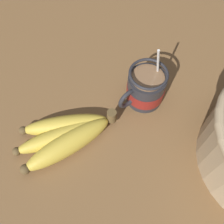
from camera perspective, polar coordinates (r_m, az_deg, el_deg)
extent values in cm
cube|color=brown|center=(57.65, 5.88, -0.15)|extent=(116.58, 116.58, 3.72)
cylinder|color=#28282D|center=(54.59, 7.71, 5.34)|extent=(8.07, 8.07, 7.52)
cylinder|color=maroon|center=(55.13, 7.63, 4.94)|extent=(8.27, 8.27, 3.10)
torus|color=#28282D|center=(51.99, 3.78, 3.10)|extent=(5.15, 0.90, 5.15)
cylinder|color=#846042|center=(51.50, 8.21, 7.80)|extent=(6.87, 6.87, 0.40)
torus|color=#28282D|center=(50.54, 8.39, 8.64)|extent=(8.07, 8.07, 0.60)
cylinder|color=silver|center=(52.51, 10.40, 9.38)|extent=(2.87, 0.50, 13.10)
ellipsoid|color=silver|center=(57.07, 8.50, 4.73)|extent=(3.00, 2.00, 0.80)
cylinder|color=brown|center=(51.42, -0.06, -0.93)|extent=(2.00, 2.00, 3.00)
ellipsoid|color=gold|center=(52.49, -10.53, -2.86)|extent=(17.05, 11.78, 3.94)
sphere|color=brown|center=(54.14, -19.61, -4.01)|extent=(1.77, 1.77, 1.77)
ellipsoid|color=gold|center=(51.57, -11.01, -5.21)|extent=(19.30, 8.98, 3.84)
sphere|color=brown|center=(52.71, -20.95, -8.41)|extent=(1.73, 1.73, 1.73)
ellipsoid|color=gold|center=(50.32, -9.88, -7.08)|extent=(18.81, 5.61, 4.45)
sphere|color=brown|center=(50.53, -19.22, -12.26)|extent=(2.00, 2.00, 2.00)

